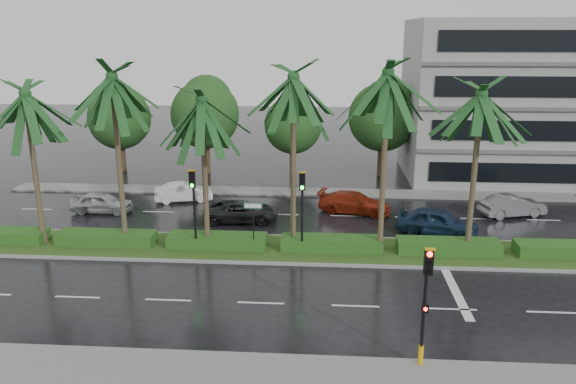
# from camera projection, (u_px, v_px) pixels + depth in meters

# --- Properties ---
(ground) EXTENTS (120.00, 120.00, 0.00)m
(ground) POSITION_uv_depth(u_px,v_px,m) (272.00, 257.00, 28.59)
(ground) COLOR black
(ground) RESTS_ON ground
(near_sidewalk) EXTENTS (40.00, 2.40, 0.12)m
(near_sidewalk) POSITION_uv_depth(u_px,v_px,m) (243.00, 373.00, 18.79)
(near_sidewalk) COLOR slate
(near_sidewalk) RESTS_ON ground
(far_sidewalk) EXTENTS (40.00, 2.00, 0.12)m
(far_sidewalk) POSITION_uv_depth(u_px,v_px,m) (288.00, 192.00, 40.08)
(far_sidewalk) COLOR slate
(far_sidewalk) RESTS_ON ground
(median) EXTENTS (36.00, 4.00, 0.15)m
(median) POSITION_uv_depth(u_px,v_px,m) (274.00, 249.00, 29.53)
(median) COLOR gray
(median) RESTS_ON ground
(hedge) EXTENTS (35.20, 1.40, 0.60)m
(hedge) POSITION_uv_depth(u_px,v_px,m) (274.00, 242.00, 29.42)
(hedge) COLOR #154C18
(hedge) RESTS_ON median
(lane_markings) EXTENTS (34.00, 13.06, 0.01)m
(lane_markings) POSITION_uv_depth(u_px,v_px,m) (332.00, 262.00, 27.98)
(lane_markings) COLOR silver
(lane_markings) RESTS_ON ground
(palm_row) EXTENTS (26.30, 4.20, 9.91)m
(palm_row) POSITION_uv_depth(u_px,v_px,m) (247.00, 99.00, 27.47)
(palm_row) COLOR #493F2A
(palm_row) RESTS_ON median
(signal_near) EXTENTS (0.34, 0.45, 4.36)m
(signal_near) POSITION_uv_depth(u_px,v_px,m) (425.00, 302.00, 18.50)
(signal_near) COLOR black
(signal_near) RESTS_ON near_sidewalk
(signal_median_left) EXTENTS (0.34, 0.42, 4.36)m
(signal_median_left) POSITION_uv_depth(u_px,v_px,m) (193.00, 198.00, 28.31)
(signal_median_left) COLOR black
(signal_median_left) RESTS_ON median
(signal_median_right) EXTENTS (0.34, 0.42, 4.36)m
(signal_median_right) POSITION_uv_depth(u_px,v_px,m) (302.00, 200.00, 27.95)
(signal_median_right) COLOR black
(signal_median_right) RESTS_ON median
(street_sign) EXTENTS (0.95, 0.09, 2.60)m
(street_sign) POSITION_uv_depth(u_px,v_px,m) (253.00, 215.00, 28.53)
(street_sign) COLOR black
(street_sign) RESTS_ON median
(bg_trees) EXTENTS (33.29, 5.57, 8.05)m
(bg_trees) POSITION_uv_depth(u_px,v_px,m) (304.00, 114.00, 44.06)
(bg_trees) COLOR #342118
(bg_trees) RESTS_ON ground
(building) EXTENTS (16.00, 10.00, 12.00)m
(building) POSITION_uv_depth(u_px,v_px,m) (514.00, 100.00, 43.08)
(building) COLOR gray
(building) RESTS_ON ground
(car_silver) EXTENTS (1.57, 3.83, 1.30)m
(car_silver) POSITION_uv_depth(u_px,v_px,m) (102.00, 203.00, 35.55)
(car_silver) COLOR #AFB3B7
(car_silver) RESTS_ON ground
(car_white) EXTENTS (2.27, 4.04, 1.26)m
(car_white) POSITION_uv_depth(u_px,v_px,m) (184.00, 192.00, 37.93)
(car_white) COLOR white
(car_white) RESTS_ON ground
(car_darkgrey) EXTENTS (2.45, 4.66, 1.25)m
(car_darkgrey) POSITION_uv_depth(u_px,v_px,m) (241.00, 211.00, 33.90)
(car_darkgrey) COLOR black
(car_darkgrey) RESTS_ON ground
(car_red) EXTENTS (2.90, 4.88, 1.33)m
(car_red) POSITION_uv_depth(u_px,v_px,m) (354.00, 203.00, 35.53)
(car_red) COLOR maroon
(car_red) RESTS_ON ground
(car_blue) EXTENTS (3.15, 4.84, 1.53)m
(car_blue) POSITION_uv_depth(u_px,v_px,m) (438.00, 222.00, 31.62)
(car_blue) COLOR #182D49
(car_blue) RESTS_ON ground
(car_grey) EXTENTS (2.53, 4.31, 1.34)m
(car_grey) POSITION_uv_depth(u_px,v_px,m) (512.00, 206.00, 34.86)
(car_grey) COLOR slate
(car_grey) RESTS_ON ground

